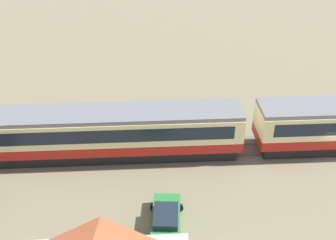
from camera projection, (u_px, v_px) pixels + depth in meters
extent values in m
plane|color=#7A7056|center=(333.00, 154.00, 32.64)|extent=(600.00, 600.00, 0.00)
cylinder|color=black|center=(299.00, 149.00, 32.44)|extent=(0.90, 0.18, 0.90)
cylinder|color=black|center=(293.00, 138.00, 33.65)|extent=(0.90, 0.18, 0.90)
cube|color=#AD1E19|center=(116.00, 141.00, 31.91)|extent=(18.92, 3.08, 0.80)
cube|color=beige|center=(114.00, 126.00, 31.18)|extent=(18.92, 3.08, 1.90)
cube|color=#192330|center=(114.00, 125.00, 31.13)|extent=(17.41, 3.12, 1.06)
cube|color=slate|center=(113.00, 113.00, 30.59)|extent=(18.92, 2.90, 0.30)
cube|color=black|center=(116.00, 150.00, 32.36)|extent=(18.16, 2.65, 0.88)
cylinder|color=black|center=(198.00, 153.00, 32.06)|extent=(0.90, 0.18, 0.90)
cylinder|color=black|center=(196.00, 142.00, 33.27)|extent=(0.90, 0.18, 0.90)
cylinder|color=black|center=(32.00, 158.00, 31.46)|extent=(0.90, 0.18, 0.90)
cylinder|color=black|center=(36.00, 147.00, 32.67)|extent=(0.90, 0.18, 0.90)
cube|color=#665B51|center=(234.00, 150.00, 33.05)|extent=(140.38, 3.60, 0.01)
cube|color=#4C4238|center=(236.00, 156.00, 32.44)|extent=(140.38, 0.12, 0.04)
cube|color=#4C4238|center=(233.00, 145.00, 33.65)|extent=(140.38, 0.12, 0.04)
cube|color=#287A38|center=(166.00, 220.00, 26.10)|extent=(2.12, 4.38, 0.62)
cube|color=#192330|center=(166.00, 216.00, 25.71)|extent=(1.69, 2.24, 0.41)
cylinder|color=black|center=(179.00, 208.00, 27.27)|extent=(0.62, 0.20, 0.62)
cylinder|color=black|center=(155.00, 207.00, 27.32)|extent=(0.62, 0.20, 0.62)
cylinder|color=black|center=(178.00, 239.00, 25.06)|extent=(0.62, 0.20, 0.62)
cylinder|color=black|center=(152.00, 238.00, 25.10)|extent=(0.62, 0.20, 0.62)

